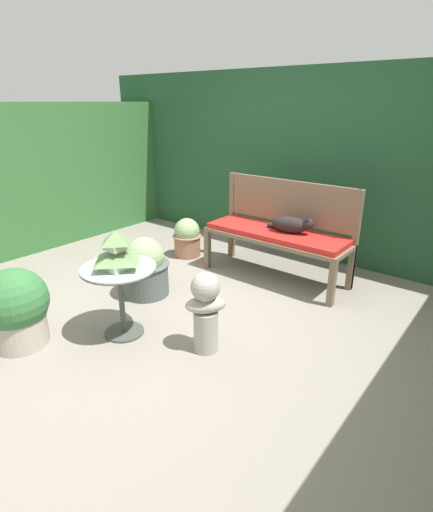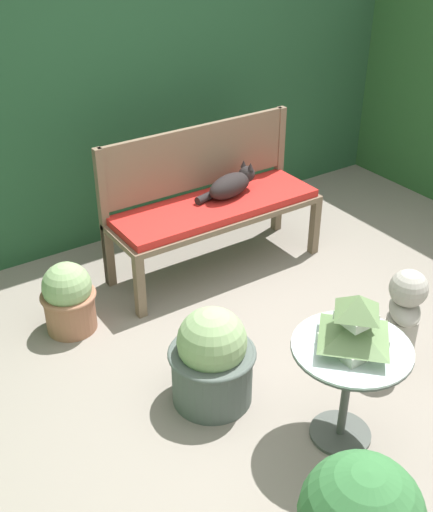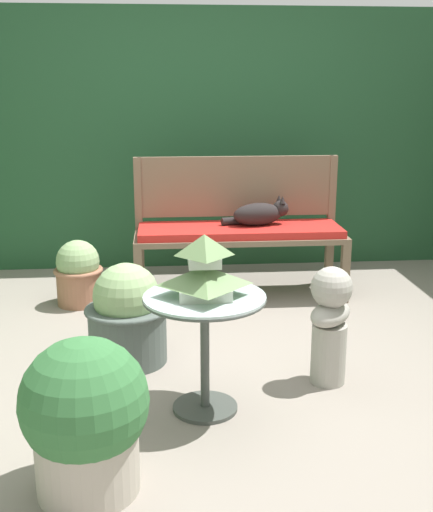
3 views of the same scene
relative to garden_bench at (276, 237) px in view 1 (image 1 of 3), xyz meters
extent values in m
plane|color=gray|center=(-0.24, -1.23, -0.47)|extent=(30.00, 30.00, 0.00)
cube|color=#234C2D|center=(-0.24, 1.28, 0.62)|extent=(6.40, 0.87, 2.17)
cube|color=#336633|center=(-3.09, -0.99, 0.43)|extent=(0.70, 3.67, 1.80)
cube|color=brown|center=(-0.75, -0.23, -0.24)|extent=(0.06, 0.06, 0.44)
cube|color=brown|center=(0.75, -0.23, -0.24)|extent=(0.06, 0.06, 0.44)
cube|color=brown|center=(-0.75, 0.23, -0.24)|extent=(0.06, 0.06, 0.44)
cube|color=brown|center=(0.75, 0.23, -0.24)|extent=(0.06, 0.06, 0.44)
cube|color=brown|center=(0.00, 0.00, 0.00)|extent=(1.56, 0.52, 0.04)
cube|color=red|center=(0.00, 0.00, 0.04)|extent=(1.50, 0.48, 0.05)
cube|color=brown|center=(-0.75, 0.24, 0.05)|extent=(0.06, 0.06, 1.03)
cube|color=brown|center=(0.75, 0.24, 0.05)|extent=(0.06, 0.06, 1.03)
cube|color=brown|center=(0.00, 0.24, 0.33)|extent=(1.50, 0.04, 0.46)
ellipsoid|color=black|center=(0.14, 0.03, 0.15)|extent=(0.41, 0.25, 0.17)
sphere|color=black|center=(0.32, 0.07, 0.19)|extent=(0.12, 0.12, 0.12)
cone|color=black|center=(0.31, 0.10, 0.26)|extent=(0.05, 0.05, 0.05)
cone|color=black|center=(0.32, 0.04, 0.26)|extent=(0.05, 0.05, 0.05)
cylinder|color=black|center=(-0.03, 0.07, 0.10)|extent=(0.22, 0.10, 0.06)
cylinder|color=#424742|center=(-0.38, -1.75, -0.46)|extent=(0.32, 0.32, 0.02)
cylinder|color=#424742|center=(-0.38, -1.75, -0.17)|extent=(0.04, 0.04, 0.58)
cylinder|color=silver|center=(-0.38, -1.75, 0.12)|extent=(0.59, 0.59, 0.01)
torus|color=#424742|center=(-0.38, -1.75, 0.11)|extent=(0.59, 0.59, 0.02)
cube|color=#B2BCA8|center=(-0.38, -1.75, 0.16)|extent=(0.24, 0.24, 0.06)
pyramid|color=#668451|center=(-0.38, -1.75, 0.23)|extent=(0.33, 0.33, 0.09)
cube|color=#B2BCA8|center=(-0.38, -1.75, 0.30)|extent=(0.15, 0.15, 0.05)
pyramid|color=#668451|center=(-0.38, -1.75, 0.38)|extent=(0.20, 0.20, 0.10)
cylinder|color=#A39E93|center=(0.30, -1.50, -0.30)|extent=(0.19, 0.19, 0.33)
ellipsoid|color=#A39E93|center=(0.30, -1.50, -0.07)|extent=(0.33, 0.35, 0.12)
sphere|color=#A39E93|center=(0.30, -1.50, 0.07)|extent=(0.22, 0.22, 0.22)
cylinder|color=#9E664C|center=(-1.19, -0.10, -0.33)|extent=(0.32, 0.32, 0.27)
torus|color=#9E664C|center=(-1.19, -0.10, -0.21)|extent=(0.36, 0.36, 0.03)
sphere|color=#89A870|center=(-1.19, -0.10, -0.14)|extent=(0.31, 0.31, 0.31)
cylinder|color=#ADA393|center=(-0.89, -2.36, -0.32)|extent=(0.41, 0.41, 0.30)
torus|color=#ADA393|center=(-0.89, -2.36, -0.18)|extent=(0.44, 0.44, 0.03)
sphere|color=#336B38|center=(-0.89, -2.36, -0.08)|extent=(0.50, 0.50, 0.50)
cylinder|color=#4C5651|center=(-0.79, -1.14, -0.30)|extent=(0.45, 0.45, 0.33)
torus|color=#4C5651|center=(-0.79, -1.14, -0.15)|extent=(0.48, 0.48, 0.03)
sphere|color=#89A870|center=(-0.79, -1.14, -0.07)|extent=(0.38, 0.38, 0.38)
camera|label=1|loc=(2.01, -3.50, 1.34)|focal=28.00mm
camera|label=2|loc=(-2.26, -3.39, 2.08)|focal=45.00mm
camera|label=3|loc=(-0.57, -4.62, 1.10)|focal=45.00mm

